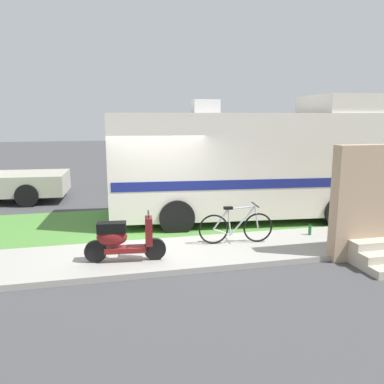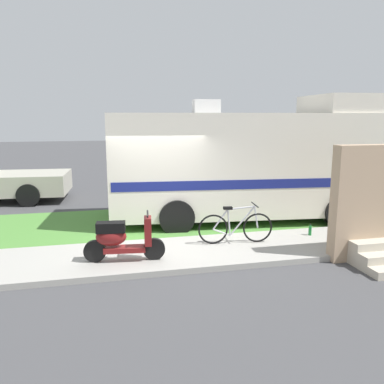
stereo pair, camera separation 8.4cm
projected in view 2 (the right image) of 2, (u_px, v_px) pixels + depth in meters
ground_plane at (157, 240)px, 9.57m from camera, size 80.00×80.00×0.00m
sidewalk at (165, 255)px, 8.41m from camera, size 24.00×2.00×0.12m
grass_strip at (150, 223)px, 10.99m from camera, size 24.00×3.40×0.08m
motorhome_rv at (249, 162)px, 11.20m from camera, size 7.67×3.25×3.54m
scooter at (121, 239)px, 7.82m from camera, size 1.61×0.51×0.97m
bicycle at (236, 227)px, 8.93m from camera, size 1.71×0.52×0.90m
porch_steps at (379, 215)px, 8.13m from camera, size 2.00×1.26×2.40m
bottle_green at (310, 230)px, 9.57m from camera, size 0.07×0.07×0.28m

